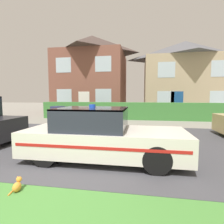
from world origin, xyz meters
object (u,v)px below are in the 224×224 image
(cat, at_px, (17,186))
(wheelie_bin, at_px, (58,115))
(police_car, at_px, (101,136))
(house_left, at_px, (92,74))
(house_right, at_px, (184,77))

(cat, height_order, wheelie_bin, wheelie_bin)
(police_car, xyz_separation_m, house_left, (-3.96, 13.36, 3.34))
(house_right, distance_m, wheelie_bin, 12.56)
(house_left, height_order, wheelie_bin, house_left)
(house_left, bearing_deg, cat, -79.48)
(cat, xyz_separation_m, house_right, (6.36, 15.46, 3.44))
(police_car, relative_size, wheelie_bin, 3.96)
(house_left, bearing_deg, house_right, 1.99)
(house_left, bearing_deg, police_car, -73.50)
(house_left, distance_m, house_right, 9.18)
(house_right, xyz_separation_m, wheelie_bin, (-9.34, -7.85, -3.00))
(police_car, distance_m, house_right, 14.92)
(house_left, relative_size, wheelie_bin, 7.34)
(house_right, relative_size, wheelie_bin, 7.46)
(police_car, relative_size, house_right, 0.53)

